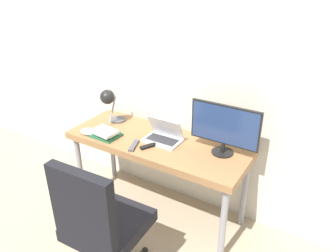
% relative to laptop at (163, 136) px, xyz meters
% --- Properties ---
extents(ground_plane, '(12.00, 12.00, 0.00)m').
position_rel_laptop_xyz_m(ground_plane, '(-0.05, -0.32, -0.80)').
color(ground_plane, tan).
extents(wall_back, '(8.00, 0.05, 2.60)m').
position_rel_laptop_xyz_m(wall_back, '(-0.05, 0.34, 0.50)').
color(wall_back, beige).
rests_on(wall_back, ground_plane).
extents(desk, '(1.57, 0.59, 0.75)m').
position_rel_laptop_xyz_m(desk, '(-0.05, -0.02, -0.11)').
color(desk, '#996B42').
rests_on(desk, ground_plane).
extents(laptop, '(0.31, 0.21, 0.20)m').
position_rel_laptop_xyz_m(laptop, '(0.00, 0.00, 0.00)').
color(laptop, silver).
rests_on(laptop, desk).
extents(monitor, '(0.55, 0.17, 0.40)m').
position_rel_laptop_xyz_m(monitor, '(0.50, 0.07, 0.18)').
color(monitor, black).
rests_on(monitor, desk).
extents(desk_lamp, '(0.15, 0.26, 0.34)m').
position_rel_laptop_xyz_m(desk_lamp, '(-0.58, 0.01, 0.20)').
color(desk_lamp, '#4C4C51').
rests_on(desk_lamp, desk).
extents(office_chair, '(0.60, 0.62, 1.05)m').
position_rel_laptop_xyz_m(office_chair, '(0.06, -0.88, -0.21)').
color(office_chair, black).
rests_on(office_chair, ground_plane).
extents(book_stack, '(0.25, 0.21, 0.07)m').
position_rel_laptop_xyz_m(book_stack, '(-0.46, -0.20, -0.01)').
color(book_stack, '#286B47').
rests_on(book_stack, desk).
extents(tv_remote, '(0.10, 0.14, 0.02)m').
position_rel_laptop_xyz_m(tv_remote, '(-0.04, -0.16, -0.03)').
color(tv_remote, black).
rests_on(tv_remote, desk).
extents(media_remote, '(0.10, 0.18, 0.02)m').
position_rel_laptop_xyz_m(media_remote, '(-0.15, -0.21, -0.03)').
color(media_remote, '#4C4C51').
rests_on(media_remote, desk).
extents(game_controller, '(0.15, 0.11, 0.04)m').
position_rel_laptop_xyz_m(game_controller, '(-0.63, -0.23, -0.02)').
color(game_controller, white).
rests_on(game_controller, desk).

